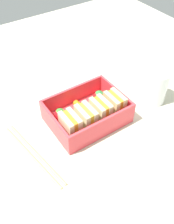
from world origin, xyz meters
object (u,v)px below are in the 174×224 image
drinking_glass (155,86)px  carrot_stick_far_left (81,107)px  sandwich_center (86,118)px  strawberry_left (60,115)px  sandwich_center_left (101,111)px  sandwich_left (114,104)px  strawberry_far_left (99,97)px  sandwich_center_right (71,126)px  chopstick_pair (34,154)px

drinking_glass → carrot_stick_far_left: bearing=-18.2°
sandwich_center → strawberry_left: 6.55cm
sandwich_center_left → carrot_stick_far_left: (1.95, -5.31, -2.07)cm
sandwich_center → strawberry_left: bearing=-54.2°
sandwich_left → carrot_stick_far_left: 8.27cm
strawberry_left → drinking_glass: bearing=166.2°
sandwich_center_left → strawberry_far_left: size_ratio=1.53×
sandwich_left → sandwich_center_right: 12.10cm
strawberry_far_left → carrot_stick_far_left: strawberry_far_left is taller
strawberry_left → sandwich_center_right: bearing=87.0°
sandwich_left → strawberry_far_left: 5.30cm
sandwich_left → chopstick_pair: (21.30, -0.45, -3.71)cm
carrot_stick_far_left → chopstick_pair: (15.31, 4.87, -1.64)cm
sandwich_center → strawberry_far_left: (-7.32, -5.12, -1.17)cm
strawberry_far_left → carrot_stick_far_left: 5.32cm
sandwich_center_left → strawberry_far_left: 6.19cm
sandwich_left → chopstick_pair: 21.62cm
carrot_stick_far_left → drinking_glass: bearing=161.8°
sandwich_center → sandwich_left: bearing=180.0°
sandwich_left → drinking_glass: size_ratio=0.64×
strawberry_left → sandwich_center: bearing=125.8°
sandwich_left → carrot_stick_far_left: sandwich_left is taller
strawberry_left → chopstick_pair: bearing=26.7°
sandwich_center_right → strawberry_far_left: bearing=-155.7°
carrot_stick_far_left → sandwich_center_right: bearing=41.0°
sandwich_center → sandwich_center_right: same height
carrot_stick_far_left → chopstick_pair: carrot_stick_far_left is taller
strawberry_far_left → chopstick_pair: strawberry_far_left is taller
drinking_glass → sandwich_center_right: bearing=-1.7°
sandwich_center_left → sandwich_center: (4.03, 0.00, 0.00)cm
sandwich_left → strawberry_far_left: sandwich_left is taller
strawberry_far_left → carrot_stick_far_left: (5.24, -0.20, -0.90)cm
sandwich_center_left → sandwich_center_right: (8.07, 0.00, 0.00)cm
sandwich_left → carrot_stick_far_left: bearing=-41.6°
sandwich_left → sandwich_center_right: same height
sandwich_center → chopstick_pair: size_ratio=0.27×
sandwich_left → sandwich_center_right: size_ratio=1.00×
sandwich_center_left → chopstick_pair: sandwich_center_left is taller
drinking_glass → strawberry_left: bearing=-13.8°
sandwich_left → strawberry_far_left: (0.75, -5.12, -1.17)cm
strawberry_far_left → sandwich_center: bearing=35.0°
carrot_stick_far_left → strawberry_left: (5.84, 0.10, 0.81)cm
strawberry_far_left → strawberry_left: size_ratio=1.05×
carrot_stick_far_left → drinking_glass: size_ratio=0.52×
sandwich_left → carrot_stick_far_left: size_ratio=1.23×
sandwich_center_left → chopstick_pair: size_ratio=0.27×
sandwich_center_left → strawberry_left: sandwich_center_left is taller
carrot_stick_far_left → strawberry_left: strawberry_left is taller
sandwich_center_left → drinking_glass: size_ratio=0.64×
sandwich_center_left → sandwich_center: same height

